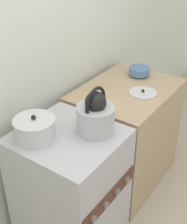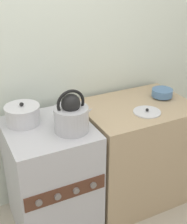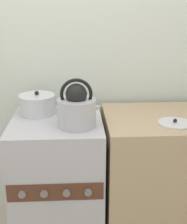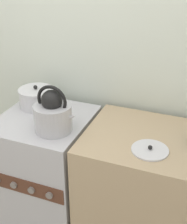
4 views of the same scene
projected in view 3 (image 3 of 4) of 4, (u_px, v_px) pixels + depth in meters
name	position (u px, v px, depth m)	size (l,w,h in m)	color
wall_back	(57.00, 51.00, 2.24)	(7.00, 0.06, 2.50)	silver
stove	(59.00, 180.00, 2.12)	(0.58, 0.63, 0.87)	#B2B2B7
counter	(165.00, 176.00, 2.17)	(0.84, 0.63, 0.88)	tan
kettle	(77.00, 109.00, 1.85)	(0.28, 0.23, 0.29)	#B2B2B7
cooking_pot	(37.00, 104.00, 2.08)	(0.24, 0.24, 0.16)	silver
loose_pot_lid	(175.00, 123.00, 1.90)	(0.21, 0.21, 0.03)	silver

